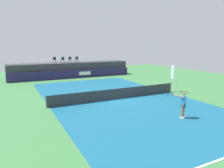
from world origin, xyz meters
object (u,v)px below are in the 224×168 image
object	(u,v)px
spectator_chair_left	(63,60)
umpire_chair	(173,77)
spectator_chair_right	(76,59)
spectator_chair_far_left	(54,60)
tennis_player	(183,104)
net_post_far	(170,87)
net_post_near	(46,102)
tennis_ball	(106,84)
spectator_chair_center	(70,59)

from	to	relation	value
spectator_chair_left	umpire_chair	xyz separation A→B (m)	(7.79, -14.95, -1.11)
spectator_chair_right	umpire_chair	size ratio (longest dim) A/B	0.32
spectator_chair_far_left	tennis_player	distance (m)	22.26
net_post_far	tennis_player	distance (m)	7.92
net_post_near	net_post_far	world-z (taller)	same
net_post_near	net_post_far	distance (m)	12.40
spectator_chair_left	net_post_far	xyz separation A→B (m)	(7.47, -14.96, -2.19)
spectator_chair_left	tennis_player	bearing A→B (deg)	-82.57
spectator_chair_far_left	tennis_player	xyz separation A→B (m)	(3.88, -21.85, -1.73)
spectator_chair_far_left	spectator_chair_right	size ratio (longest dim) A/B	1.00
net_post_far	umpire_chair	bearing A→B (deg)	3.29
umpire_chair	net_post_far	size ratio (longest dim) A/B	2.76
spectator_chair_right	net_post_near	size ratio (longest dim) A/B	0.89
net_post_far	tennis_ball	world-z (taller)	net_post_far
net_post_near	umpire_chair	bearing A→B (deg)	0.08
tennis_player	tennis_ball	distance (m)	13.69
spectator_chair_right	umpire_chair	world-z (taller)	spectator_chair_right
umpire_chair	tennis_player	distance (m)	8.13
tennis_ball	tennis_player	bearing A→B (deg)	-92.96
spectator_chair_left	tennis_player	size ratio (longest dim) A/B	0.50
spectator_chair_right	net_post_near	distance (m)	16.91
umpire_chair	spectator_chair_right	bearing A→B (deg)	110.25
spectator_chair_far_left	net_post_far	xyz separation A→B (m)	(8.57, -15.49, -2.19)
spectator_chair_right	net_post_far	size ratio (longest dim) A/B	0.89
umpire_chair	tennis_ball	size ratio (longest dim) A/B	40.59
spectator_chair_center	net_post_near	distance (m)	16.67
umpire_chair	net_post_near	bearing A→B (deg)	-179.92
spectator_chair_right	tennis_ball	world-z (taller)	spectator_chair_right
spectator_chair_center	umpire_chair	bearing A→B (deg)	-66.71
net_post_near	spectator_chair_center	bearing A→B (deg)	68.29
spectator_chair_far_left	tennis_player	world-z (taller)	spectator_chair_far_left
spectator_chair_left	spectator_chair_center	xyz separation A→B (m)	(1.19, 0.39, 0.00)
spectator_chair_far_left	net_post_near	world-z (taller)	spectator_chair_far_left
spectator_chair_far_left	net_post_near	xyz separation A→B (m)	(-3.83, -15.49, -2.19)
spectator_chair_center	tennis_player	bearing A→B (deg)	-85.80
tennis_ball	spectator_chair_right	bearing A→B (deg)	99.29
umpire_chair	tennis_ball	world-z (taller)	umpire_chair
spectator_chair_left	net_post_near	size ratio (longest dim) A/B	0.89
spectator_chair_center	umpire_chair	xyz separation A→B (m)	(6.60, -15.34, -1.11)
spectator_chair_center	tennis_player	world-z (taller)	spectator_chair_center
spectator_chair_left	tennis_ball	world-z (taller)	spectator_chair_left
net_post_near	net_post_far	xyz separation A→B (m)	(12.40, 0.00, 0.00)
spectator_chair_center	umpire_chair	distance (m)	16.74
tennis_player	net_post_near	bearing A→B (deg)	140.47
spectator_chair_left	tennis_player	world-z (taller)	spectator_chair_left
spectator_chair_center	net_post_near	bearing A→B (deg)	-111.71
umpire_chair	tennis_ball	bearing A→B (deg)	120.63
spectator_chair_far_left	net_post_far	distance (m)	17.84
spectator_chair_far_left	umpire_chair	distance (m)	17.87
spectator_chair_left	tennis_player	distance (m)	21.57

